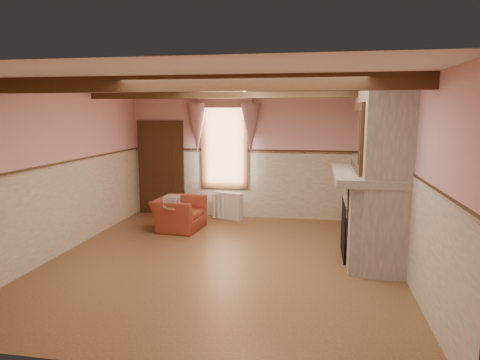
% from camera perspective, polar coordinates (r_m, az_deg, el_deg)
% --- Properties ---
extents(floor, '(5.50, 6.00, 0.01)m').
position_cam_1_polar(floor, '(6.97, -2.36, -10.68)').
color(floor, brown).
rests_on(floor, ground).
extents(ceiling, '(5.50, 6.00, 0.01)m').
position_cam_1_polar(ceiling, '(6.58, -2.52, 12.92)').
color(ceiling, silver).
rests_on(ceiling, wall_back).
extents(wall_back, '(5.50, 0.02, 2.80)m').
position_cam_1_polar(wall_back, '(9.57, 1.48, 3.30)').
color(wall_back, '#D79499').
rests_on(wall_back, floor).
extents(wall_front, '(5.50, 0.02, 2.80)m').
position_cam_1_polar(wall_front, '(3.82, -12.33, -5.56)').
color(wall_front, '#D79499').
rests_on(wall_front, floor).
extents(wall_left, '(0.02, 6.00, 2.80)m').
position_cam_1_polar(wall_left, '(7.71, -22.80, 1.23)').
color(wall_left, '#D79499').
rests_on(wall_left, floor).
extents(wall_right, '(0.02, 6.00, 2.80)m').
position_cam_1_polar(wall_right, '(6.61, 21.51, 0.12)').
color(wall_right, '#D79499').
rests_on(wall_right, floor).
extents(wainscot, '(5.50, 6.00, 1.50)m').
position_cam_1_polar(wainscot, '(6.76, -2.40, -4.69)').
color(wainscot, beige).
rests_on(wainscot, floor).
extents(chair_rail, '(5.50, 6.00, 0.08)m').
position_cam_1_polar(chair_rail, '(6.62, -2.44, 1.63)').
color(chair_rail, black).
rests_on(chair_rail, wainscot).
extents(firebox, '(0.20, 0.95, 0.90)m').
position_cam_1_polar(firebox, '(7.28, 14.34, -6.40)').
color(firebox, black).
rests_on(firebox, floor).
extents(armchair, '(0.95, 1.07, 0.64)m').
position_cam_1_polar(armchair, '(8.76, -8.13, -4.48)').
color(armchair, maroon).
rests_on(armchair, floor).
extents(side_table, '(0.59, 0.59, 0.55)m').
position_cam_1_polar(side_table, '(8.51, -8.78, -5.21)').
color(side_table, brown).
rests_on(side_table, floor).
extents(book_stack, '(0.28, 0.34, 0.20)m').
position_cam_1_polar(book_stack, '(8.41, -9.10, -2.77)').
color(book_stack, '#B7AD8C').
rests_on(book_stack, side_table).
extents(radiator, '(0.72, 0.41, 0.60)m').
position_cam_1_polar(radiator, '(9.53, -1.65, -3.43)').
color(radiator, silver).
rests_on(radiator, floor).
extents(bowl, '(0.33, 0.33, 0.08)m').
position_cam_1_polar(bowl, '(7.34, 16.42, 1.68)').
color(bowl, brown).
rests_on(bowl, mantel).
extents(mantel_clock, '(0.14, 0.24, 0.20)m').
position_cam_1_polar(mantel_clock, '(7.83, 16.05, 2.57)').
color(mantel_clock, black).
rests_on(mantel_clock, mantel).
extents(oil_lamp, '(0.11, 0.11, 0.28)m').
position_cam_1_polar(oil_lamp, '(7.62, 16.22, 2.70)').
color(oil_lamp, gold).
rests_on(oil_lamp, mantel).
extents(candle_red, '(0.06, 0.06, 0.16)m').
position_cam_1_polar(candle_red, '(6.59, 17.13, 1.20)').
color(candle_red, '#AB1A15').
rests_on(candle_red, mantel).
extents(jar_yellow, '(0.06, 0.06, 0.12)m').
position_cam_1_polar(jar_yellow, '(6.63, 17.08, 1.08)').
color(jar_yellow, gold).
rests_on(jar_yellow, mantel).
extents(fireplace, '(0.85, 2.00, 2.80)m').
position_cam_1_polar(fireplace, '(7.14, 18.03, 0.92)').
color(fireplace, gray).
rests_on(fireplace, floor).
extents(mantel, '(1.05, 2.05, 0.12)m').
position_cam_1_polar(mantel, '(7.12, 16.58, 0.65)').
color(mantel, gray).
rests_on(mantel, fireplace).
extents(overmantel_mirror, '(0.06, 1.44, 1.04)m').
position_cam_1_polar(overmantel_mirror, '(7.05, 15.30, 5.60)').
color(overmantel_mirror, silver).
rests_on(overmantel_mirror, fireplace).
extents(door, '(1.10, 0.10, 2.10)m').
position_cam_1_polar(door, '(10.08, -10.47, 1.44)').
color(door, black).
rests_on(door, floor).
extents(window, '(1.06, 0.08, 2.02)m').
position_cam_1_polar(window, '(9.62, -2.08, 4.82)').
color(window, white).
rests_on(window, wall_back).
extents(window_drapes, '(1.30, 0.14, 1.40)m').
position_cam_1_polar(window_drapes, '(9.51, -2.22, 8.39)').
color(window_drapes, gray).
rests_on(window_drapes, wall_back).
extents(ceiling_beam_front, '(5.50, 0.18, 0.20)m').
position_cam_1_polar(ceiling_beam_front, '(5.42, -5.37, 12.69)').
color(ceiling_beam_front, black).
rests_on(ceiling_beam_front, ceiling).
extents(ceiling_beam_back, '(5.50, 0.18, 0.20)m').
position_cam_1_polar(ceiling_beam_back, '(7.75, -0.53, 11.59)').
color(ceiling_beam_back, black).
rests_on(ceiling_beam_back, ceiling).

